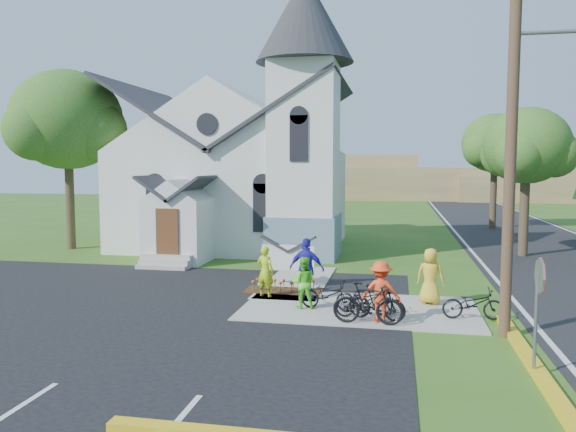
% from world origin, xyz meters
% --- Properties ---
extents(ground, '(120.00, 120.00, 0.00)m').
position_xyz_m(ground, '(0.00, 0.00, 0.00)').
color(ground, '#315B1A').
rests_on(ground, ground).
extents(parking_lot, '(20.00, 16.00, 0.02)m').
position_xyz_m(parking_lot, '(-7.00, -2.00, 0.01)').
color(parking_lot, black).
rests_on(parking_lot, ground).
extents(road, '(8.00, 90.00, 0.02)m').
position_xyz_m(road, '(10.00, 15.00, 0.01)').
color(road, black).
rests_on(road, ground).
extents(sidewalk, '(7.00, 4.00, 0.05)m').
position_xyz_m(sidewalk, '(1.50, 0.50, 0.03)').
color(sidewalk, gray).
rests_on(sidewalk, ground).
extents(church, '(12.35, 12.00, 13.00)m').
position_xyz_m(church, '(-5.48, 12.48, 5.25)').
color(church, silver).
rests_on(church, ground).
extents(church_sign, '(2.20, 0.40, 1.70)m').
position_xyz_m(church_sign, '(-1.20, 3.20, 1.03)').
color(church_sign, gray).
rests_on(church_sign, ground).
extents(flower_bed, '(2.60, 1.10, 0.07)m').
position_xyz_m(flower_bed, '(-1.20, 2.30, 0.04)').
color(flower_bed, '#3B1F10').
rests_on(flower_bed, ground).
extents(utility_pole, '(3.45, 0.28, 10.00)m').
position_xyz_m(utility_pole, '(5.36, -1.50, 5.40)').
color(utility_pole, '#442E22').
rests_on(utility_pole, ground).
extents(stop_sign, '(0.11, 0.76, 2.48)m').
position_xyz_m(stop_sign, '(5.43, -4.20, 1.78)').
color(stop_sign, gray).
rests_on(stop_sign, ground).
extents(tree_lot_corner, '(5.60, 5.60, 9.15)m').
position_xyz_m(tree_lot_corner, '(-14.00, 10.00, 6.60)').
color(tree_lot_corner, '#3D2F21').
rests_on(tree_lot_corner, ground).
extents(tree_road_near, '(4.00, 4.00, 7.05)m').
position_xyz_m(tree_road_near, '(8.50, 12.00, 5.21)').
color(tree_road_near, '#3D2F21').
rests_on(tree_road_near, ground).
extents(tree_road_mid, '(4.40, 4.40, 7.80)m').
position_xyz_m(tree_road_mid, '(9.00, 24.00, 5.78)').
color(tree_road_mid, '#3D2F21').
rests_on(tree_road_mid, ground).
extents(distant_hills, '(61.00, 10.00, 5.60)m').
position_xyz_m(distant_hills, '(3.36, 56.33, 2.17)').
color(distant_hills, olive).
rests_on(distant_hills, ground).
extents(cyclist_0, '(0.69, 0.55, 1.66)m').
position_xyz_m(cyclist_0, '(-1.61, 1.41, 0.88)').
color(cyclist_0, '#A3C417').
rests_on(cyclist_0, sidewalk).
extents(bike_0, '(1.79, 0.96, 0.89)m').
position_xyz_m(bike_0, '(0.59, 0.11, 0.50)').
color(bike_0, black).
rests_on(bike_0, sidewalk).
extents(cyclist_1, '(0.82, 0.67, 1.55)m').
position_xyz_m(cyclist_1, '(-0.15, 0.20, 0.83)').
color(cyclist_1, '#5ADB29').
rests_on(cyclist_1, sidewalk).
extents(bike_1, '(1.92, 0.62, 1.14)m').
position_xyz_m(bike_1, '(1.85, -1.20, 0.62)').
color(bike_1, black).
rests_on(bike_1, sidewalk).
extents(cyclist_2, '(1.21, 0.66, 1.97)m').
position_xyz_m(cyclist_2, '(-0.22, 1.28, 1.03)').
color(cyclist_2, '#2622AD').
rests_on(cyclist_2, sidewalk).
extents(bike_2, '(1.78, 1.10, 0.88)m').
position_xyz_m(bike_2, '(1.71, -0.40, 0.49)').
color(bike_2, black).
rests_on(bike_2, sidewalk).
extents(cyclist_3, '(1.09, 0.64, 1.68)m').
position_xyz_m(cyclist_3, '(2.18, -0.91, 0.89)').
color(cyclist_3, '#FF441C').
rests_on(cyclist_3, sidewalk).
extents(bike_3, '(1.70, 0.86, 0.98)m').
position_xyz_m(bike_3, '(2.07, -0.72, 0.54)').
color(bike_3, black).
rests_on(bike_3, sidewalk).
extents(cyclist_4, '(0.96, 0.74, 1.74)m').
position_xyz_m(cyclist_4, '(3.62, 1.43, 0.92)').
color(cyclist_4, gold).
rests_on(cyclist_4, sidewalk).
extents(bike_4, '(1.71, 0.69, 0.88)m').
position_xyz_m(bike_4, '(4.70, -0.14, 0.49)').
color(bike_4, black).
rests_on(bike_4, sidewalk).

